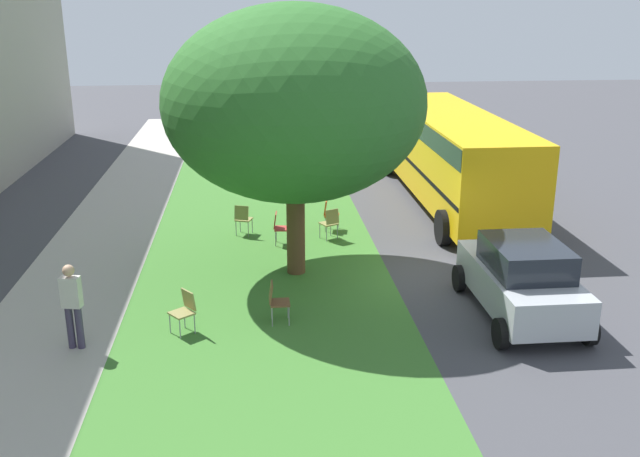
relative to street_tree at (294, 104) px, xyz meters
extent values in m
plane|color=#424247|center=(-0.64, -2.44, -4.08)|extent=(80.00, 80.00, 0.00)
cube|color=#3D752D|center=(-0.64, 0.76, -4.07)|extent=(48.00, 6.00, 0.01)
cube|color=#ADA89E|center=(-0.64, 5.16, -4.07)|extent=(48.00, 2.80, 0.01)
cylinder|color=brown|center=(0.00, 0.00, -2.75)|extent=(0.44, 0.44, 2.66)
ellipsoid|color=#2D6B28|center=(0.00, 0.00, 0.01)|extent=(5.97, 5.97, 4.41)
cube|color=#C64C1E|center=(3.18, -1.23, -3.64)|extent=(0.49, 0.47, 0.04)
cube|color=#C64C1E|center=(3.21, -1.05, -3.40)|extent=(0.41, 0.16, 0.40)
cylinder|color=gray|center=(2.97, -1.36, -3.87)|extent=(0.02, 0.02, 0.42)
cylinder|color=gray|center=(3.32, -1.43, -3.87)|extent=(0.02, 0.02, 0.42)
cylinder|color=gray|center=(3.03, -1.03, -3.87)|extent=(0.02, 0.02, 0.42)
cylinder|color=gray|center=(3.39, -1.10, -3.87)|extent=(0.02, 0.02, 0.42)
cube|color=olive|center=(2.42, -1.06, -3.64)|extent=(0.55, 0.56, 0.04)
cube|color=olive|center=(2.26, -1.14, -3.40)|extent=(0.26, 0.39, 0.40)
cylinder|color=gray|center=(2.66, -1.14, -3.87)|extent=(0.02, 0.02, 0.42)
cylinder|color=gray|center=(2.49, -0.82, -3.87)|extent=(0.02, 0.02, 0.42)
cylinder|color=gray|center=(2.35, -1.29, -3.87)|extent=(0.02, 0.02, 0.42)
cylinder|color=gray|center=(2.19, -0.97, -3.87)|extent=(0.02, 0.02, 0.42)
cube|color=#B7332D|center=(2.10, 0.24, -3.64)|extent=(0.45, 0.43, 0.04)
cube|color=#B7332D|center=(2.11, 0.42, -3.40)|extent=(0.40, 0.12, 0.40)
cylinder|color=gray|center=(1.90, 0.09, -3.87)|extent=(0.02, 0.02, 0.42)
cylinder|color=gray|center=(2.26, 0.06, -3.87)|extent=(0.02, 0.02, 0.42)
cylinder|color=gray|center=(1.93, 0.43, -3.87)|extent=(0.02, 0.02, 0.42)
cylinder|color=gray|center=(2.29, 0.40, -3.87)|extent=(0.02, 0.02, 0.42)
cube|color=olive|center=(-3.09, 2.46, -3.64)|extent=(0.58, 0.57, 0.04)
cube|color=olive|center=(-2.98, 2.32, -3.40)|extent=(0.37, 0.31, 0.40)
cylinder|color=gray|center=(-3.05, 2.71, -3.87)|extent=(0.02, 0.02, 0.42)
cylinder|color=gray|center=(-3.34, 2.48, -3.87)|extent=(0.02, 0.02, 0.42)
cylinder|color=gray|center=(-2.84, 2.44, -3.87)|extent=(0.02, 0.02, 0.42)
cylinder|color=gray|center=(-3.13, 2.22, -3.87)|extent=(0.02, 0.02, 0.42)
cube|color=olive|center=(3.03, 1.27, -3.64)|extent=(0.52, 0.53, 0.04)
cube|color=olive|center=(2.86, 1.33, -3.40)|extent=(0.21, 0.40, 0.40)
cylinder|color=gray|center=(3.13, 1.04, -3.87)|extent=(0.02, 0.02, 0.42)
cylinder|color=gray|center=(3.25, 1.38, -3.87)|extent=(0.02, 0.02, 0.42)
cylinder|color=gray|center=(2.81, 1.15, -3.87)|extent=(0.02, 0.02, 0.42)
cylinder|color=gray|center=(2.93, 1.49, -3.87)|extent=(0.02, 0.02, 0.42)
cube|color=brown|center=(-2.77, 0.51, -3.64)|extent=(0.42, 0.40, 0.04)
cube|color=brown|center=(-2.77, 0.69, -3.40)|extent=(0.40, 0.09, 0.40)
cylinder|color=gray|center=(-2.95, 0.34, -3.87)|extent=(0.02, 0.02, 0.42)
cylinder|color=gray|center=(-2.59, 0.34, -3.87)|extent=(0.02, 0.02, 0.42)
cylinder|color=gray|center=(-2.95, 0.68, -3.87)|extent=(0.02, 0.02, 0.42)
cylinder|color=gray|center=(-2.59, 0.68, -3.87)|extent=(0.02, 0.02, 0.42)
cube|color=#ADB2B7|center=(-2.89, -4.48, -3.40)|extent=(3.70, 1.64, 0.76)
cube|color=#1E232B|center=(-3.04, -4.48, -2.75)|extent=(1.90, 1.44, 0.64)
cylinder|color=black|center=(-1.49, -3.61, -3.78)|extent=(0.60, 0.18, 0.60)
cylinder|color=black|center=(-1.49, -5.35, -3.78)|extent=(0.60, 0.18, 0.60)
cylinder|color=black|center=(-4.29, -3.61, -3.78)|extent=(0.60, 0.18, 0.60)
cylinder|color=black|center=(-4.29, -5.35, -3.78)|extent=(0.60, 0.18, 0.60)
cube|color=yellow|center=(5.66, -5.33, -2.45)|extent=(10.40, 2.44, 2.50)
cube|color=black|center=(5.66, -5.33, -2.80)|extent=(10.30, 2.46, 0.12)
cube|color=black|center=(5.66, -5.33, -1.55)|extent=(10.30, 2.46, 0.56)
cylinder|color=black|center=(9.66, -4.07, -3.60)|extent=(0.96, 0.28, 0.96)
cylinder|color=black|center=(9.66, -6.59, -3.60)|extent=(0.96, 0.28, 0.96)
cylinder|color=black|center=(1.66, -4.07, -3.60)|extent=(0.96, 0.28, 0.96)
cylinder|color=black|center=(1.66, -6.59, -3.60)|extent=(0.96, 0.28, 0.96)
cylinder|color=#3F3851|center=(-3.52, 4.33, -3.65)|extent=(0.14, 0.14, 0.85)
cylinder|color=#3F3851|center=(-3.49, 4.51, -3.65)|extent=(0.14, 0.14, 0.85)
cube|color=silver|center=(-3.50, 4.42, -2.93)|extent=(0.26, 0.39, 0.60)
sphere|color=tan|center=(-3.50, 4.42, -2.50)|extent=(0.22, 0.22, 0.22)
camera|label=1|loc=(-16.07, 0.98, 2.30)|focal=39.92mm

